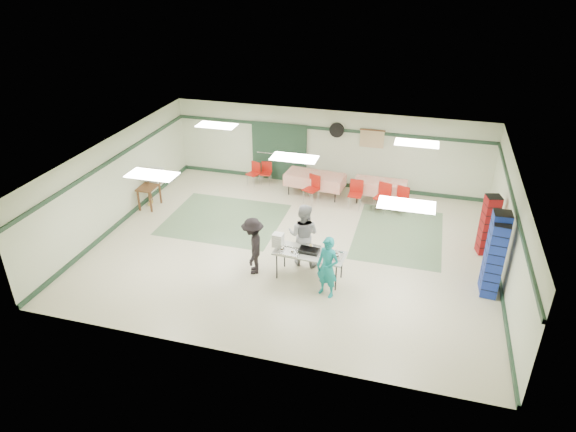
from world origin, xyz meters
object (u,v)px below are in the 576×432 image
(volunteer_grey, at_px, (303,235))
(broom, at_px, (149,185))
(chair_d, at_px, (313,186))
(chair_b, at_px, (356,191))
(crate_stack_blue_a, at_px, (495,253))
(crate_stack_red, at_px, (488,225))
(dining_table_b, at_px, (315,179))
(chair_loose_a, at_px, (266,171))
(serving_table, at_px, (310,254))
(chair_c, at_px, (401,197))
(crate_stack_blue_b, at_px, (495,261))
(volunteer_dark, at_px, (253,246))
(dining_table_a, at_px, (380,187))
(volunteer_teal, at_px, (328,267))
(office_printer, at_px, (155,175))
(chair_loose_b, at_px, (254,171))
(chair_a, at_px, (383,194))
(printer_table, at_px, (149,189))

(volunteer_grey, height_order, broom, volunteer_grey)
(chair_d, bearing_deg, chair_b, 23.39)
(crate_stack_blue_a, bearing_deg, crate_stack_red, 90.00)
(chair_b, distance_m, broom, 6.70)
(dining_table_b, xyz_separation_m, chair_loose_a, (-1.88, 0.48, -0.09))
(serving_table, height_order, crate_stack_red, crate_stack_red)
(chair_c, distance_m, chair_d, 2.87)
(chair_b, height_order, crate_stack_blue_b, crate_stack_blue_b)
(volunteer_grey, distance_m, dining_table_b, 4.33)
(serving_table, bearing_deg, chair_d, 105.98)
(volunteer_dark, bearing_deg, dining_table_b, 158.67)
(volunteer_grey, relative_size, crate_stack_blue_b, 0.88)
(chair_b, relative_size, crate_stack_blue_a, 0.43)
(chair_loose_a, distance_m, crate_stack_blue_b, 8.77)
(dining_table_a, height_order, broom, broom)
(volunteer_teal, distance_m, crate_stack_blue_a, 4.01)
(chair_loose_a, xyz_separation_m, office_printer, (-3.07, -2.35, 0.46))
(volunteer_dark, height_order, chair_loose_b, volunteer_dark)
(volunteer_grey, relative_size, volunteer_dark, 1.12)
(chair_a, distance_m, crate_stack_blue_b, 4.93)
(volunteer_dark, height_order, dining_table_a, volunteer_dark)
(dining_table_b, xyz_separation_m, chair_loose_b, (-2.25, 0.28, -0.07))
(chair_loose_a, bearing_deg, volunteer_dark, -81.27)
(chair_d, xyz_separation_m, crate_stack_blue_b, (5.30, -3.89, 0.41))
(chair_d, height_order, crate_stack_blue_a, crate_stack_blue_a)
(volunteer_grey, xyz_separation_m, broom, (-5.69, 2.11, -0.18))
(serving_table, relative_size, chair_loose_a, 2.30)
(crate_stack_blue_b, xyz_separation_m, broom, (-10.38, 2.29, -0.30))
(chair_d, height_order, chair_loose_b, chair_d)
(chair_loose_b, xyz_separation_m, printer_table, (-2.69, -2.62, 0.12))
(chair_d, bearing_deg, volunteer_dark, -73.63)
(serving_table, distance_m, crate_stack_red, 5.04)
(serving_table, bearing_deg, chair_b, 87.43)
(chair_loose_a, bearing_deg, chair_b, -22.79)
(chair_a, bearing_deg, volunteer_teal, -80.49)
(serving_table, bearing_deg, crate_stack_blue_b, 9.92)
(dining_table_a, distance_m, chair_b, 0.91)
(volunteer_teal, height_order, chair_d, volunteer_teal)
(dining_table_b, height_order, crate_stack_red, crate_stack_red)
(chair_b, relative_size, printer_table, 1.14)
(dining_table_b, distance_m, chair_b, 1.59)
(volunteer_dark, distance_m, chair_loose_a, 5.67)
(volunteer_dark, height_order, crate_stack_red, crate_stack_red)
(chair_loose_b, bearing_deg, crate_stack_blue_b, -11.74)
(broom, bearing_deg, office_printer, 73.04)
(volunteer_dark, relative_size, crate_stack_blue_b, 0.78)
(serving_table, relative_size, broom, 1.38)
(dining_table_b, relative_size, chair_d, 2.18)
(dining_table_a, bearing_deg, chair_d, -164.88)
(volunteer_dark, relative_size, crate_stack_blue_a, 0.72)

